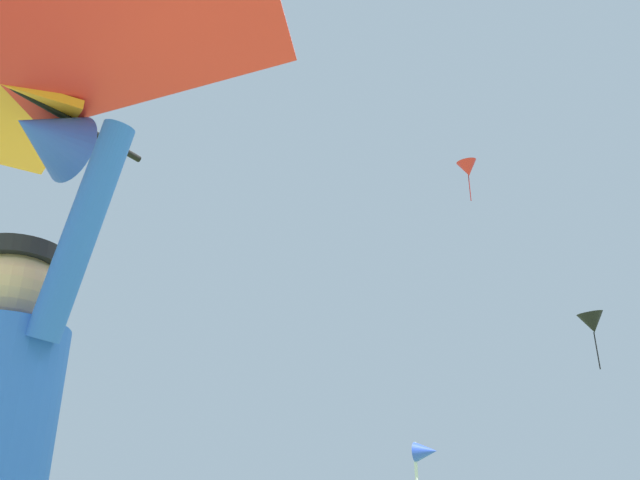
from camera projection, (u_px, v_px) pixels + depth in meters
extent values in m
sphere|color=tan|center=(15.00, 289.00, 1.88)|extent=(0.23, 0.23, 0.23)
cylinder|color=black|center=(22.00, 258.00, 1.91)|extent=(0.27, 0.27, 0.05)
cylinder|color=blue|center=(82.00, 229.00, 1.79)|extent=(0.28, 0.12, 0.62)
cylinder|color=black|center=(52.00, 109.00, 2.13)|extent=(0.10, 0.74, 0.02)
cube|color=red|center=(121.00, 12.00, 1.86)|extent=(1.07, 0.99, 0.21)
cone|color=blue|center=(46.00, 135.00, 2.09)|extent=(0.26, 0.22, 0.24)
cone|color=red|center=(468.00, 168.00, 33.33)|extent=(1.44, 1.55, 1.08)
cylinder|color=maroon|center=(470.00, 188.00, 32.87)|extent=(0.04, 0.04, 1.45)
cone|color=black|center=(592.00, 323.00, 20.99)|extent=(1.19, 1.24, 0.83)
cylinder|color=black|center=(597.00, 351.00, 20.61)|extent=(0.04, 0.04, 1.18)
cone|color=blue|center=(426.00, 452.00, 8.10)|extent=(0.28, 0.24, 0.24)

